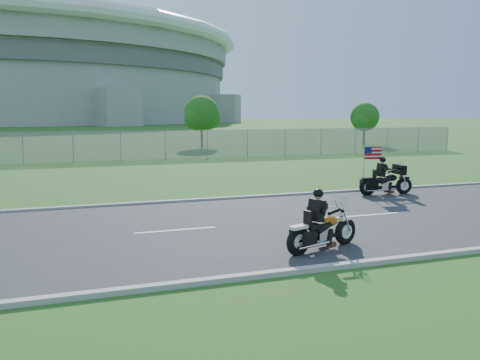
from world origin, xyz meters
name	(u,v)px	position (x,y,z in m)	size (l,w,h in m)	color
ground	(245,226)	(0.00, 0.00, 0.00)	(420.00, 420.00, 0.00)	#24581B
road	(245,226)	(0.00, 0.00, 0.02)	(120.00, 8.00, 0.04)	#28282B
curb_north	(210,200)	(0.00, 4.05, 0.05)	(120.00, 0.18, 0.12)	#9E9B93
curb_south	(310,270)	(0.00, -4.05, 0.05)	(120.00, 0.18, 0.12)	#9E9B93
fence	(73,147)	(-5.00, 20.00, 1.00)	(60.00, 0.03, 2.00)	gray
stadium	(36,77)	(-20.00, 170.00, 15.58)	(140.40, 140.40, 29.20)	#A3A099
tree_fence_near	(202,115)	(6.04, 30.04, 2.97)	(3.52, 3.28, 4.75)	#382316
tree_fence_far	(365,118)	(22.04, 28.03, 2.64)	(3.08, 2.87, 4.20)	#382316
motorcycle_lead	(322,231)	(0.91, -2.81, 0.47)	(2.15, 0.97, 1.48)	black
motorcycle_follow	(386,182)	(6.80, 3.03, 0.52)	(2.24, 0.77, 1.87)	black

